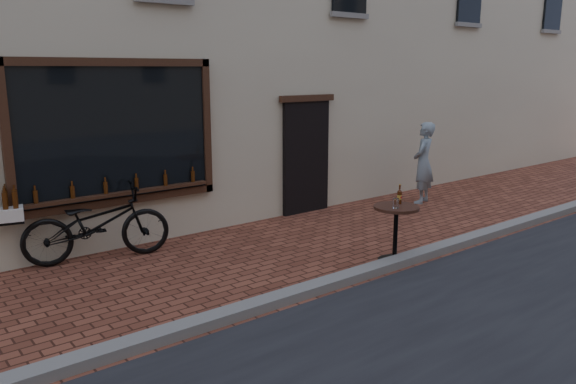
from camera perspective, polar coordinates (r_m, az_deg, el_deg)
ground at (r=7.65m, az=7.67°, el=-9.26°), size 90.00×90.00×0.00m
kerb at (r=7.76m, az=6.61°, el=-8.44°), size 90.00×0.25×0.12m
cargo_bicycle at (r=8.81m, az=-19.12°, el=-3.04°), size 2.53×1.22×1.19m
bistro_table at (r=8.40m, az=10.91°, el=-3.02°), size 0.66×0.66×1.14m
pedestrian at (r=12.24m, az=13.59°, el=2.89°), size 0.74×0.62×1.73m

